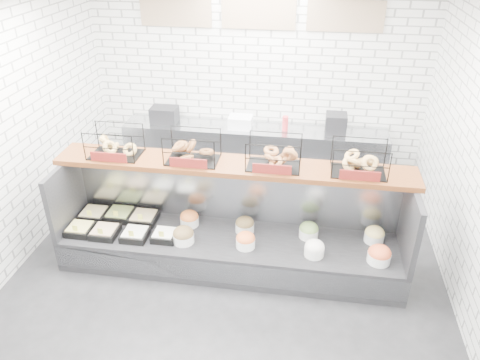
# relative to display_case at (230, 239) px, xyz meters

# --- Properties ---
(ground) EXTENTS (5.50, 5.50, 0.00)m
(ground) POSITION_rel_display_case_xyz_m (0.02, -0.34, -0.33)
(ground) COLOR black
(ground) RESTS_ON ground
(room_shell) EXTENTS (5.02, 5.51, 3.01)m
(room_shell) POSITION_rel_display_case_xyz_m (0.02, 0.26, 1.73)
(room_shell) COLOR white
(room_shell) RESTS_ON ground
(display_case) EXTENTS (4.00, 0.90, 1.20)m
(display_case) POSITION_rel_display_case_xyz_m (0.00, 0.00, 0.00)
(display_case) COLOR black
(display_case) RESTS_ON ground
(bagel_shelf) EXTENTS (4.10, 0.50, 0.40)m
(bagel_shelf) POSITION_rel_display_case_xyz_m (0.02, 0.18, 1.04)
(bagel_shelf) COLOR #4B2410
(bagel_shelf) RESTS_ON display_case
(prep_counter) EXTENTS (4.00, 0.60, 1.20)m
(prep_counter) POSITION_rel_display_case_xyz_m (0.01, 2.09, 0.14)
(prep_counter) COLOR #93969B
(prep_counter) RESTS_ON ground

